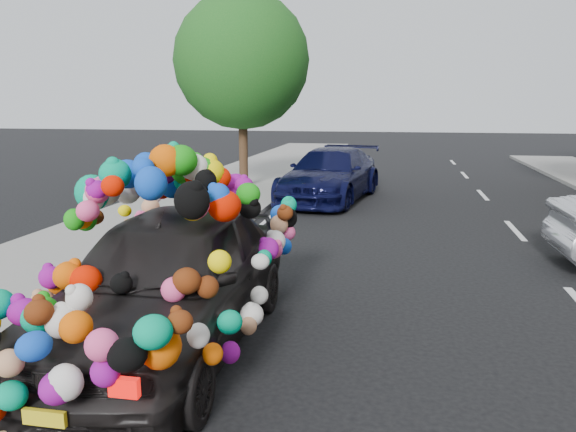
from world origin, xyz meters
TOP-DOWN VIEW (x-y plane):
  - ground at (0.00, 0.00)m, footprint 100.00×100.00m
  - sidewalk at (-4.30, 0.00)m, footprint 4.00×60.00m
  - kerb at (-2.35, 0.00)m, footprint 0.15×60.00m
  - tree_near_sidewalk at (-3.80, 9.50)m, footprint 4.20×4.20m
  - plush_art_car at (-1.45, -2.07)m, footprint 2.26×4.88m
  - navy_sedan at (-0.87, 8.23)m, footprint 2.90×5.36m

SIDE VIEW (x-z plane):
  - ground at x=0.00m, z-range 0.00..0.00m
  - sidewalk at x=-4.30m, z-range 0.00..0.12m
  - kerb at x=-2.35m, z-range 0.00..0.13m
  - navy_sedan at x=-0.87m, z-range 0.00..1.47m
  - plush_art_car at x=-1.45m, z-range 0.03..2.27m
  - tree_near_sidewalk at x=-3.80m, z-range 0.96..7.09m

